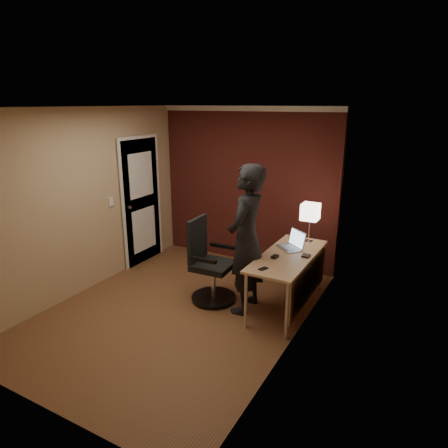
# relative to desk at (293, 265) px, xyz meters

# --- Properties ---
(room) EXTENTS (4.00, 4.00, 4.00)m
(room) POSITION_rel_desk_xyz_m (-1.53, 0.84, 0.77)
(room) COLOR brown
(room) RESTS_ON ground
(desk) EXTENTS (0.60, 1.50, 0.73)m
(desk) POSITION_rel_desk_xyz_m (0.00, 0.00, 0.00)
(desk) COLOR tan
(desk) RESTS_ON ground
(desk_lamp) EXTENTS (0.22, 0.22, 0.54)m
(desk_lamp) POSITION_rel_desk_xyz_m (0.00, 0.59, 0.55)
(desk_lamp) COLOR silver
(desk_lamp) RESTS_ON desk
(laptop) EXTENTS (0.42, 0.41, 0.23)m
(laptop) POSITION_rel_desk_xyz_m (-0.11, 0.25, 0.19)
(laptop) COLOR silver
(laptop) RESTS_ON desk
(mouse) EXTENTS (0.07, 0.11, 0.03)m
(mouse) POSITION_rel_desk_xyz_m (-0.18, -0.18, 0.14)
(mouse) COLOR black
(mouse) RESTS_ON desk
(phone) EXTENTS (0.10, 0.13, 0.01)m
(phone) POSITION_rel_desk_xyz_m (-0.17, -0.57, 0.13)
(phone) COLOR black
(phone) RESTS_ON desk
(wallet) EXTENTS (0.09, 0.11, 0.02)m
(wallet) POSITION_rel_desk_xyz_m (0.14, 0.04, 0.14)
(wallet) COLOR black
(wallet) RESTS_ON desk
(office_chair) EXTENTS (0.60, 0.62, 1.10)m
(office_chair) POSITION_rel_desk_xyz_m (-1.06, -0.28, -0.12)
(office_chair) COLOR black
(office_chair) RESTS_ON ground
(person) EXTENTS (0.48, 0.70, 1.87)m
(person) POSITION_rel_desk_xyz_m (-0.52, -0.28, 0.33)
(person) COLOR black
(person) RESTS_ON ground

